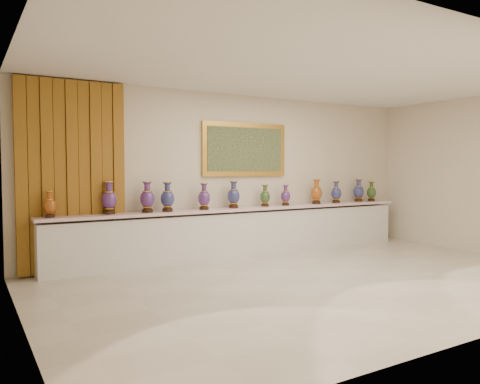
# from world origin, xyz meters

# --- Properties ---
(ground) EXTENTS (8.00, 8.00, 0.00)m
(ground) POSITION_xyz_m (0.00, 0.00, 0.00)
(ground) COLOR beige
(ground) RESTS_ON ground
(room) EXTENTS (8.00, 8.00, 8.00)m
(room) POSITION_xyz_m (-2.53, 2.44, 1.58)
(room) COLOR beige
(room) RESTS_ON ground
(counter) EXTENTS (7.28, 0.48, 0.90)m
(counter) POSITION_xyz_m (0.00, 2.27, 0.44)
(counter) COLOR white
(counter) RESTS_ON ground
(vase_0) EXTENTS (0.23, 0.23, 0.39)m
(vase_0) POSITION_xyz_m (-3.39, 2.25, 1.08)
(vase_0) COLOR #331D0E
(vase_0) RESTS_ON counter
(vase_1) EXTENTS (0.27, 0.27, 0.52)m
(vase_1) POSITION_xyz_m (-2.50, 2.29, 1.13)
(vase_1) COLOR #331D0E
(vase_1) RESTS_ON counter
(vase_2) EXTENTS (0.29, 0.29, 0.51)m
(vase_2) POSITION_xyz_m (-1.89, 2.25, 1.13)
(vase_2) COLOR #331D0E
(vase_2) RESTS_ON counter
(vase_3) EXTENTS (0.28, 0.28, 0.50)m
(vase_3) POSITION_xyz_m (-1.55, 2.22, 1.12)
(vase_3) COLOR #331D0E
(vase_3) RESTS_ON counter
(vase_4) EXTENTS (0.22, 0.22, 0.47)m
(vase_4) POSITION_xyz_m (-0.86, 2.23, 1.11)
(vase_4) COLOR #331D0E
(vase_4) RESTS_ON counter
(vase_5) EXTENTS (0.30, 0.30, 0.49)m
(vase_5) POSITION_xyz_m (-0.24, 2.27, 1.12)
(vase_5) COLOR #331D0E
(vase_5) RESTS_ON counter
(vase_6) EXTENTS (0.24, 0.24, 0.41)m
(vase_6) POSITION_xyz_m (0.45, 2.26, 1.09)
(vase_6) COLOR #331D0E
(vase_6) RESTS_ON counter
(vase_7) EXTENTS (0.22, 0.22, 0.40)m
(vase_7) POSITION_xyz_m (0.91, 2.23, 1.08)
(vase_7) COLOR #331D0E
(vase_7) RESTS_ON counter
(vase_8) EXTENTS (0.25, 0.25, 0.50)m
(vase_8) POSITION_xyz_m (1.68, 2.23, 1.12)
(vase_8) COLOR #331D0E
(vase_8) RESTS_ON counter
(vase_9) EXTENTS (0.25, 0.25, 0.46)m
(vase_9) POSITION_xyz_m (2.21, 2.23, 1.11)
(vase_9) COLOR #331D0E
(vase_9) RESTS_ON counter
(vase_10) EXTENTS (0.27, 0.27, 0.49)m
(vase_10) POSITION_xyz_m (2.90, 2.28, 1.12)
(vase_10) COLOR #331D0E
(vase_10) RESTS_ON counter
(vase_11) EXTENTS (0.27, 0.27, 0.43)m
(vase_11) POSITION_xyz_m (3.22, 2.21, 1.09)
(vase_11) COLOR #331D0E
(vase_11) RESTS_ON counter
(label_card) EXTENTS (0.10, 0.06, 0.00)m
(label_card) POSITION_xyz_m (-0.79, 2.13, 0.90)
(label_card) COLOR white
(label_card) RESTS_ON counter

